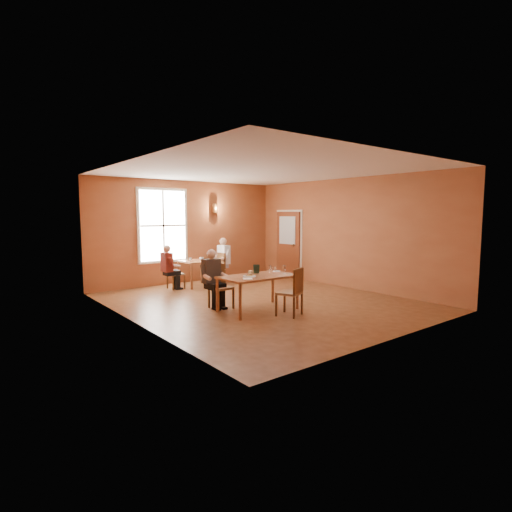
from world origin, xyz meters
TOP-DOWN VIEW (x-y plane):
  - ground at (0.00, 0.00)m, footprint 6.00×7.00m
  - wall_back at (0.00, 3.50)m, footprint 6.00×0.04m
  - wall_front at (0.00, -3.50)m, footprint 6.00×0.04m
  - wall_left at (-3.00, 0.00)m, footprint 0.04×7.00m
  - wall_right at (3.00, 0.00)m, footprint 0.04×7.00m
  - ceiling at (0.00, 0.00)m, footprint 6.00×7.00m
  - window at (-0.80, 3.45)m, footprint 1.36×0.10m
  - door at (2.94, 2.30)m, footprint 0.12×1.04m
  - wall_sconce at (0.90, 3.40)m, footprint 0.16×0.16m
  - main_table at (-0.59, -0.62)m, footprint 1.59×0.89m
  - chair_diner_main at (-1.09, 0.03)m, footprint 0.42×0.42m
  - diner_main at (-1.09, -0.00)m, footprint 0.49×0.49m
  - chair_empty at (-0.35, -1.33)m, footprint 0.56×0.56m
  - plate_food at (-0.82, -0.63)m, footprint 0.34×0.34m
  - sandwich at (-0.76, -0.58)m, footprint 0.11×0.11m
  - goblet_a at (-0.17, -0.50)m, footprint 0.08×0.08m
  - goblet_b at (0.01, -0.77)m, footprint 0.10×0.10m
  - goblet_c at (-0.30, -0.79)m, footprint 0.10×0.10m
  - menu_stand at (-0.43, -0.37)m, footprint 0.13×0.10m
  - knife at (-0.63, -0.90)m, footprint 0.20×0.09m
  - napkin at (-1.01, -0.82)m, footprint 0.25×0.25m
  - side_plate at (0.11, -0.40)m, footprint 0.20×0.20m
  - second_table at (-0.16, 2.71)m, footprint 0.82×0.82m
  - chair_diner_white at (0.49, 2.71)m, footprint 0.39×0.39m
  - diner_white at (0.52, 2.71)m, footprint 0.51×0.51m
  - chair_diner_maroon at (-0.81, 2.71)m, footprint 0.38×0.38m
  - diner_maroon at (-0.84, 2.71)m, footprint 0.47×0.47m
  - cup_a at (-0.03, 2.64)m, footprint 0.12×0.12m
  - cup_b at (-0.32, 2.79)m, footprint 0.10×0.10m

SIDE VIEW (x-z plane):
  - ground at x=0.00m, z-range -0.01..0.01m
  - second_table at x=-0.16m, z-range 0.00..0.72m
  - main_table at x=-0.59m, z-range 0.00..0.74m
  - chair_diner_maroon at x=-0.81m, z-range 0.00..0.85m
  - chair_diner_white at x=0.49m, z-range 0.00..0.89m
  - chair_diner_main at x=-1.09m, z-range 0.00..0.94m
  - chair_empty at x=-0.35m, z-range 0.00..0.96m
  - diner_maroon at x=-0.84m, z-range 0.00..1.17m
  - diner_main at x=-1.09m, z-range 0.00..1.23m
  - diner_white at x=0.52m, z-range 0.00..1.28m
  - knife at x=-0.63m, z-range 0.74..0.75m
  - napkin at x=-1.01m, z-range 0.74..0.75m
  - side_plate at x=0.11m, z-range 0.74..0.76m
  - plate_food at x=-0.82m, z-range 0.74..0.78m
  - cup_b at x=-0.32m, z-range 0.72..0.81m
  - cup_a at x=-0.03m, z-range 0.72..0.82m
  - sandwich at x=-0.76m, z-range 0.74..0.84m
  - goblet_a at x=-0.17m, z-range 0.74..0.93m
  - goblet_c at x=-0.30m, z-range 0.74..0.94m
  - menu_stand at x=-0.43m, z-range 0.74..0.94m
  - goblet_b at x=0.01m, z-range 0.74..0.94m
  - door at x=2.94m, z-range 0.00..2.10m
  - wall_back at x=0.00m, z-range 0.00..3.00m
  - wall_front at x=0.00m, z-range 0.00..3.00m
  - wall_left at x=-3.00m, z-range 0.00..3.00m
  - wall_right at x=3.00m, z-range 0.00..3.00m
  - window at x=-0.80m, z-range 0.72..2.68m
  - wall_sconce at x=0.90m, z-range 2.06..2.34m
  - ceiling at x=0.00m, z-range 2.98..3.02m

